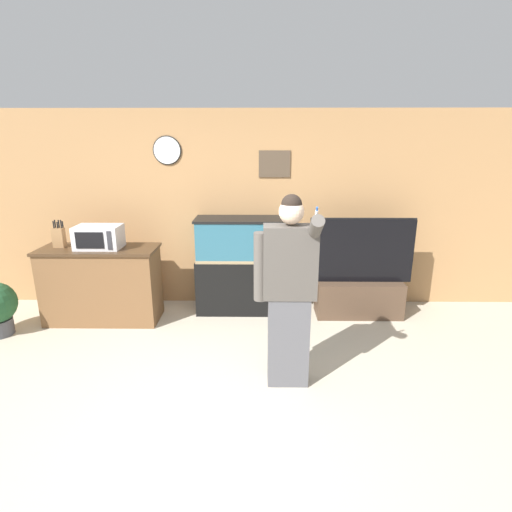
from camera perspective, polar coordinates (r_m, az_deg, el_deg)
name	(u,v)px	position (r m, az deg, el deg)	size (l,w,h in m)	color
ground_plane	(215,416)	(3.61, -5.82, -21.73)	(18.00, 18.00, 0.00)	#B2A893
wall_back_paneled	(233,210)	(5.41, -3.32, 6.54)	(10.00, 0.08, 2.60)	#A87A4C
counter_island	(102,284)	(5.36, -21.15, -3.81)	(1.42, 0.56, 0.95)	brown
microwave	(99,237)	(5.18, -21.55, 2.55)	(0.53, 0.34, 0.28)	silver
knife_block	(59,237)	(5.42, -26.34, 2.43)	(0.13, 0.10, 0.34)	olive
aquarium_on_stand	(239,265)	(5.25, -2.42, -1.34)	(1.11, 0.48, 1.26)	black
tv_on_stand	(359,288)	(5.34, 14.51, -4.38)	(1.32, 0.40, 1.29)	#4C3828
person_standing	(288,290)	(3.57, 4.65, -4.90)	(0.56, 0.42, 1.78)	#515156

